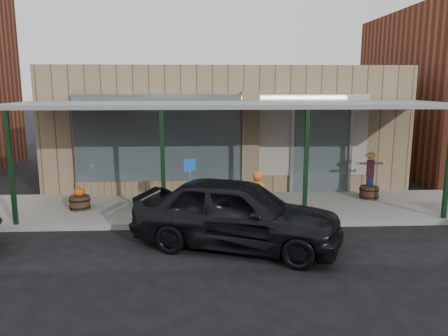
{
  "coord_description": "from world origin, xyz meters",
  "views": [
    {
      "loc": [
        -0.79,
        -8.57,
        3.58
      ],
      "look_at": [
        -0.25,
        2.6,
        1.45
      ],
      "focal_mm": 35.0,
      "sensor_mm": 36.0,
      "label": 1
    }
  ],
  "objects_px": {
    "barrel_scarecrow": "(370,183)",
    "barrel_pumpkin": "(80,201)",
    "parked_sedan": "(237,213)",
    "handicap_sign": "(190,181)"
  },
  "relations": [
    {
      "from": "barrel_scarecrow",
      "to": "barrel_pumpkin",
      "type": "distance_m",
      "value": 8.61
    },
    {
      "from": "barrel_scarecrow",
      "to": "parked_sedan",
      "type": "distance_m",
      "value": 5.6
    },
    {
      "from": "parked_sedan",
      "to": "barrel_pumpkin",
      "type": "bearing_deg",
      "value": 77.32
    },
    {
      "from": "barrel_pumpkin",
      "to": "parked_sedan",
      "type": "height_order",
      "value": "parked_sedan"
    },
    {
      "from": "barrel_pumpkin",
      "to": "parked_sedan",
      "type": "relative_size",
      "value": 0.13
    },
    {
      "from": "barrel_pumpkin",
      "to": "barrel_scarecrow",
      "type": "bearing_deg",
      "value": 5.31
    },
    {
      "from": "handicap_sign",
      "to": "parked_sedan",
      "type": "height_order",
      "value": "handicap_sign"
    },
    {
      "from": "barrel_scarecrow",
      "to": "barrel_pumpkin",
      "type": "relative_size",
      "value": 2.21
    },
    {
      "from": "barrel_pumpkin",
      "to": "handicap_sign",
      "type": "bearing_deg",
      "value": -18.39
    },
    {
      "from": "handicap_sign",
      "to": "parked_sedan",
      "type": "relative_size",
      "value": 0.32
    }
  ]
}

